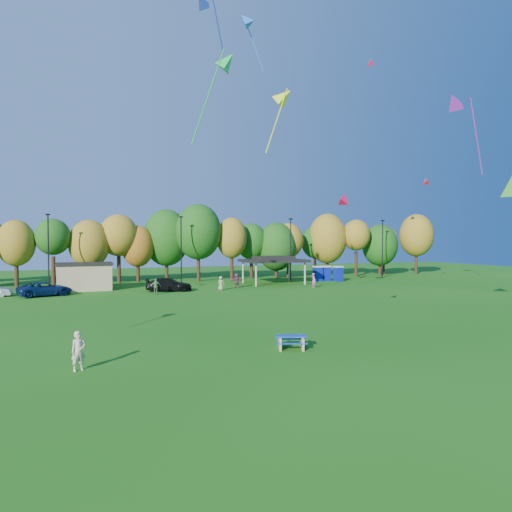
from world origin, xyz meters
name	(u,v)px	position (x,y,z in m)	size (l,w,h in m)	color
ground	(311,361)	(0.00, 0.00, 0.00)	(160.00, 160.00, 0.00)	#19600F
tree_line	(152,240)	(-1.03, 45.51, 5.91)	(93.57, 10.55, 11.15)	black
lamp_posts	(181,248)	(2.00, 40.00, 4.90)	(64.50, 0.25, 9.09)	black
utility_building	(85,276)	(-10.00, 38.00, 1.64)	(6.30, 4.30, 3.25)	tan
pavilion	(273,260)	(14.00, 37.00, 3.23)	(8.20, 6.20, 3.77)	tan
porta_potties	(327,273)	(22.98, 38.09, 1.10)	(3.75, 2.48, 2.18)	#0B1C93
picnic_table	(291,341)	(0.20, 2.70, 0.42)	(2.07, 1.90, 0.73)	tan
kite_flyer	(79,351)	(-10.64, 2.36, 0.90)	(0.66, 0.43, 1.80)	beige
car_c	(45,289)	(-14.00, 33.32, 0.75)	(2.49, 5.41, 1.50)	navy
car_d	(169,285)	(-0.89, 33.19, 0.77)	(2.15, 5.29, 1.54)	black
far_person_2	(221,283)	(5.00, 31.87, 0.84)	(0.83, 0.54, 1.69)	#8E9465
far_person_3	(314,280)	(16.67, 30.52, 0.92)	(0.67, 0.44, 1.84)	#C45C96
far_person_4	(156,286)	(-2.80, 30.48, 0.89)	(1.04, 0.43, 1.78)	#5B8F57
far_person_5	(237,281)	(7.57, 33.66, 0.91)	(1.70, 0.54, 1.83)	#84375D
kite_0	(227,62)	(-0.17, 12.94, 19.11)	(4.13, 2.85, 7.43)	green
kite_3	(426,181)	(28.36, 24.13, 13.07)	(1.45, 1.58, 1.26)	red
kite_5	(284,97)	(4.69, 13.43, 17.23)	(3.07, 2.89, 5.64)	#E4FB1A
kite_7	(344,198)	(5.72, 6.28, 8.68)	(1.40, 1.33, 1.10)	#EE0D3F
kite_9	(245,20)	(7.17, 29.36, 30.68)	(3.92, 2.54, 6.60)	blue
kite_10	(203,1)	(-1.77, 13.91, 23.68)	(2.55, 2.08, 4.47)	navy
kite_11	(455,102)	(25.79, 17.15, 20.22)	(5.15, 2.53, 8.65)	purple
kite_14	(371,61)	(18.06, 20.92, 24.59)	(1.50, 1.62, 1.30)	#EF276E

